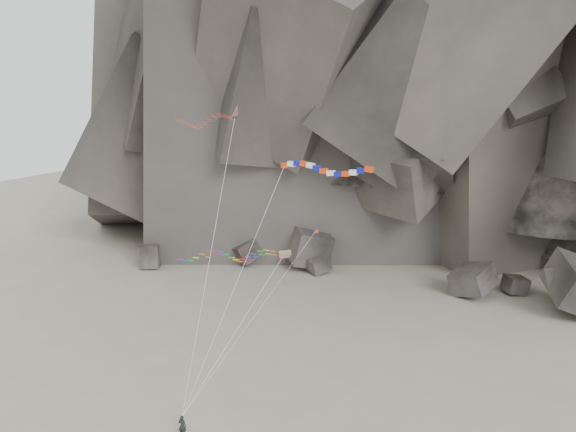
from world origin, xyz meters
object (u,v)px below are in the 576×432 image
(kite_flyer, at_px, (182,424))
(banner_kite, at_px, (323,170))
(delta_kite, at_px, (201,121))
(parafoil_kite, at_px, (227,255))
(pennant_kite, at_px, (286,272))

(kite_flyer, xyz_separation_m, banner_kite, (8.65, 10.37, 20.25))
(delta_kite, relative_size, parafoil_kite, 2.09)
(delta_kite, distance_m, banner_kite, 14.83)
(banner_kite, xyz_separation_m, parafoil_kite, (-9.76, 0.37, -8.77))
(banner_kite, bearing_deg, delta_kite, 178.13)
(banner_kite, distance_m, parafoil_kite, 13.13)
(delta_kite, xyz_separation_m, banner_kite, (13.89, -3.50, -3.84))
(delta_kite, distance_m, pennant_kite, 17.63)
(kite_flyer, relative_size, banner_kite, 0.11)
(kite_flyer, distance_m, banner_kite, 24.34)
(delta_kite, relative_size, banner_kite, 1.24)
(parafoil_kite, bearing_deg, kite_flyer, -109.01)
(pennant_kite, bearing_deg, delta_kite, 164.50)
(parafoil_kite, distance_m, pennant_kite, 7.03)
(banner_kite, distance_m, pennant_kite, 9.67)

